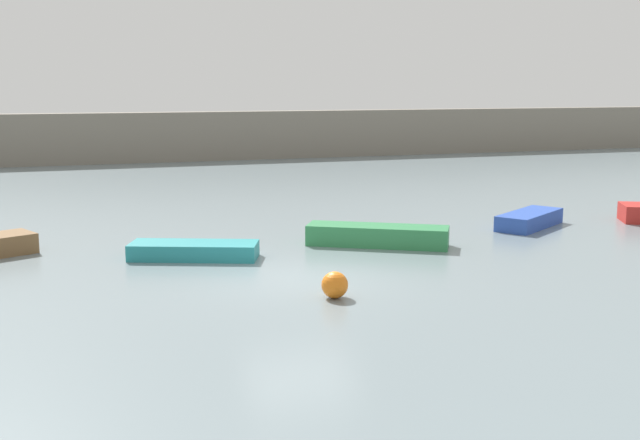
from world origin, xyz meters
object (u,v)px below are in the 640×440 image
Objects in this scene: rowboat_green at (377,236)px; mooring_buoy at (335,285)px; rowboat_teal at (194,251)px; rowboat_blue at (529,220)px.

mooring_buoy reaches higher than rowboat_green.
rowboat_green is (4.88, 0.02, 0.07)m from rowboat_teal.
rowboat_blue is 5.07× the size of mooring_buoy.
rowboat_blue is (5.36, 1.08, -0.04)m from rowboat_green.
rowboat_green is at bearing 58.30° from mooring_buoy.
rowboat_blue is at bearing 34.35° from mooring_buoy.
rowboat_teal is at bearing -149.84° from rowboat_green.
rowboat_blue reaches higher than rowboat_teal.
rowboat_teal is at bearing 115.48° from mooring_buoy.
rowboat_teal is 5.75× the size of mooring_buoy.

